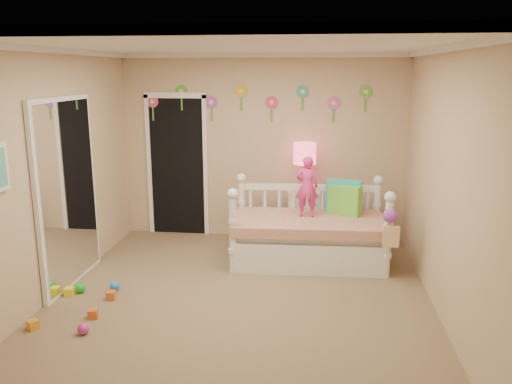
# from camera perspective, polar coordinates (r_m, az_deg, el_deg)

# --- Properties ---
(floor) EXTENTS (4.00, 4.50, 0.01)m
(floor) POSITION_cam_1_polar(r_m,az_deg,el_deg) (5.50, -1.82, -12.14)
(floor) COLOR #7F684C
(floor) RESTS_ON ground
(ceiling) EXTENTS (4.00, 4.50, 0.01)m
(ceiling) POSITION_cam_1_polar(r_m,az_deg,el_deg) (4.97, -2.04, 16.04)
(ceiling) COLOR white
(ceiling) RESTS_ON floor
(back_wall) EXTENTS (4.00, 0.01, 2.60)m
(back_wall) POSITION_cam_1_polar(r_m,az_deg,el_deg) (7.28, 0.76, 4.92)
(back_wall) COLOR tan
(back_wall) RESTS_ON floor
(left_wall) EXTENTS (0.01, 4.50, 2.60)m
(left_wall) POSITION_cam_1_polar(r_m,az_deg,el_deg) (5.73, -22.12, 1.63)
(left_wall) COLOR tan
(left_wall) RESTS_ON floor
(right_wall) EXTENTS (0.01, 4.50, 2.60)m
(right_wall) POSITION_cam_1_polar(r_m,az_deg,el_deg) (5.17, 20.55, 0.60)
(right_wall) COLOR tan
(right_wall) RESTS_ON floor
(crown_molding) EXTENTS (4.00, 4.50, 0.06)m
(crown_molding) POSITION_cam_1_polar(r_m,az_deg,el_deg) (4.97, -2.04, 15.70)
(crown_molding) COLOR white
(crown_molding) RESTS_ON ceiling
(daybed) EXTENTS (1.94, 1.09, 1.04)m
(daybed) POSITION_cam_1_polar(r_m,az_deg,el_deg) (6.46, 5.90, -3.36)
(daybed) COLOR white
(daybed) RESTS_ON floor
(pillow_turquoise) EXTENTS (0.46, 0.23, 0.44)m
(pillow_turquoise) POSITION_cam_1_polar(r_m,az_deg,el_deg) (6.64, 9.71, -0.55)
(pillow_turquoise) COLOR #25BBB6
(pillow_turquoise) RESTS_ON daybed
(pillow_lime) EXTENTS (0.43, 0.31, 0.38)m
(pillow_lime) POSITION_cam_1_polar(r_m,az_deg,el_deg) (6.59, 9.86, -0.90)
(pillow_lime) COLOR #70D340
(pillow_lime) RESTS_ON daybed
(child) EXTENTS (0.28, 0.19, 0.77)m
(child) POSITION_cam_1_polar(r_m,az_deg,el_deg) (6.40, 5.68, 0.60)
(child) COLOR #EE368E
(child) RESTS_ON daybed
(nightstand) EXTENTS (0.48, 0.39, 0.74)m
(nightstand) POSITION_cam_1_polar(r_m,az_deg,el_deg) (7.19, 5.28, -2.84)
(nightstand) COLOR white
(nightstand) RESTS_ON floor
(table_lamp) EXTENTS (0.31, 0.31, 0.68)m
(table_lamp) POSITION_cam_1_polar(r_m,az_deg,el_deg) (7.01, 5.43, 3.61)
(table_lamp) COLOR #ED1F68
(table_lamp) RESTS_ON nightstand
(closet_doorway) EXTENTS (0.90, 0.04, 2.07)m
(closet_doorway) POSITION_cam_1_polar(r_m,az_deg,el_deg) (7.54, -8.77, 3.01)
(closet_doorway) COLOR black
(closet_doorway) RESTS_ON back_wall
(flower_decals) EXTENTS (3.40, 0.02, 0.50)m
(flower_decals) POSITION_cam_1_polar(r_m,az_deg,el_deg) (7.21, 0.04, 9.95)
(flower_decals) COLOR #B2668C
(flower_decals) RESTS_ON back_wall
(mirror_closet) EXTENTS (0.07, 1.30, 2.10)m
(mirror_closet) POSITION_cam_1_polar(r_m,az_deg,el_deg) (6.02, -20.23, -0.12)
(mirror_closet) COLOR white
(mirror_closet) RESTS_ON left_wall
(hanging_bag) EXTENTS (0.20, 0.16, 0.36)m
(hanging_bag) POSITION_cam_1_polar(r_m,az_deg,el_deg) (5.96, 14.62, -4.02)
(hanging_bag) COLOR beige
(hanging_bag) RESTS_ON daybed
(toy_scatter) EXTENTS (1.03, 1.43, 0.11)m
(toy_scatter) POSITION_cam_1_polar(r_m,az_deg,el_deg) (5.49, -18.08, -12.23)
(toy_scatter) COLOR #996666
(toy_scatter) RESTS_ON floor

